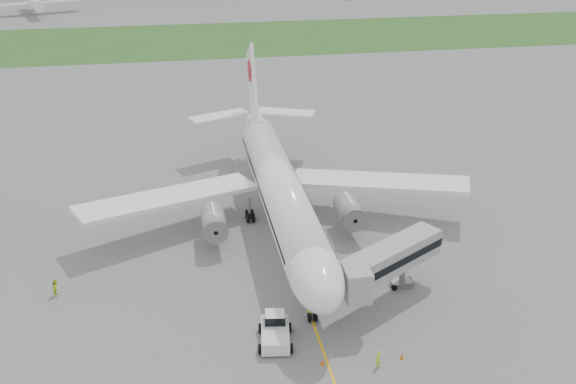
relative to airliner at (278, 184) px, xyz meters
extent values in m
plane|color=gray|center=(0.00, -4.87, -5.66)|extent=(600.00, 600.00, 0.00)
cube|color=#2C5A21|center=(0.00, 115.13, -5.65)|extent=(600.00, 50.00, 0.02)
cylinder|color=white|center=(0.00, -0.87, -0.06)|extent=(5.00, 38.00, 5.00)
ellipsoid|color=white|center=(0.00, -20.37, -0.06)|extent=(5.00, 11.00, 5.00)
cube|color=black|center=(0.00, -21.37, 0.84)|extent=(3.20, 1.54, 1.14)
cone|color=white|center=(0.00, 21.13, 0.74)|extent=(5.00, 10.53, 6.16)
cube|color=white|center=(-13.00, 1.13, -1.26)|extent=(22.13, 13.52, 1.70)
cube|color=white|center=(13.00, 1.13, -1.26)|extent=(22.13, 13.52, 1.70)
cylinder|color=#9D9DA2|center=(-8.00, -3.37, -2.66)|extent=(2.70, 5.20, 2.70)
cylinder|color=#9D9DA2|center=(8.00, -3.37, -2.66)|extent=(2.70, 5.20, 2.70)
cube|color=white|center=(0.00, 22.63, 5.84)|extent=(0.45, 10.90, 12.76)
cylinder|color=#A2091E|center=(0.00, 23.63, 7.84)|extent=(0.60, 3.20, 3.20)
cube|color=white|center=(-5.00, 23.63, 1.14)|extent=(9.54, 6.34, 0.35)
cube|color=white|center=(5.00, 23.63, 1.14)|extent=(9.54, 6.34, 0.35)
cylinder|color=gray|center=(0.00, -19.87, -4.11)|extent=(0.24, 0.24, 3.10)
cylinder|color=black|center=(-3.20, 2.13, -5.11)|extent=(1.40, 1.10, 1.10)
cylinder|color=black|center=(3.20, 2.13, -5.11)|extent=(1.40, 1.10, 1.10)
cube|color=white|center=(-4.00, -22.38, -4.86)|extent=(3.13, 4.84, 1.21)
cube|color=white|center=(-3.83, -21.18, -3.85)|extent=(2.02, 1.85, 1.01)
cube|color=black|center=(-3.83, -21.18, -3.80)|extent=(2.08, 1.91, 0.85)
cylinder|color=black|center=(-5.13, -20.69, -5.21)|extent=(0.48, 0.95, 0.90)
cylinder|color=black|center=(-2.44, -21.08, -5.21)|extent=(0.48, 0.95, 0.90)
cylinder|color=black|center=(-5.56, -23.68, -5.21)|extent=(0.48, 0.95, 0.90)
cylinder|color=black|center=(-2.87, -24.06, -5.21)|extent=(0.48, 0.95, 0.90)
cube|color=#959497|center=(8.34, -17.37, -0.98)|extent=(12.19, 8.81, 2.70)
cube|color=black|center=(8.34, -17.37, -0.98)|extent=(12.39, 8.98, 0.81)
cube|color=#959497|center=(3.79, -21.16, -0.98)|extent=(2.34, 3.06, 3.06)
cylinder|color=gray|center=(10.42, -15.59, -3.95)|extent=(0.63, 0.63, 3.42)
cube|color=gray|center=(10.42, -15.59, -5.35)|extent=(2.50, 2.19, 0.63)
cylinder|color=black|center=(9.42, -16.20, -5.35)|extent=(0.56, 0.68, 0.63)
cylinder|color=black|center=(11.42, -14.99, -5.35)|extent=(0.56, 0.68, 0.63)
cone|color=#D75D0B|center=(-0.50, -26.19, -5.39)|extent=(0.39, 0.39, 0.54)
cone|color=#D75D0B|center=(6.55, -26.63, -5.40)|extent=(0.38, 0.38, 0.53)
imported|color=#C1FF2A|center=(4.14, -27.25, -4.84)|extent=(0.72, 0.67, 1.64)
imported|color=#C1DF25|center=(-24.62, -10.93, -4.73)|extent=(0.79, 0.97, 1.87)
camera|label=1|loc=(-11.29, -69.04, 31.24)|focal=40.00mm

